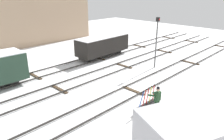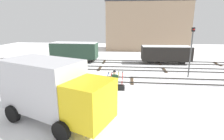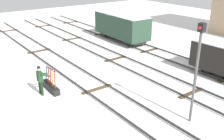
{
  "view_description": "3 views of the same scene",
  "coord_description": "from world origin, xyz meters",
  "px_view_note": "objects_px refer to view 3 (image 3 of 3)",
  "views": [
    {
      "loc": [
        -11.03,
        -8.61,
        6.8
      ],
      "look_at": [
        0.02,
        2.12,
        1.03
      ],
      "focal_mm": 34.83,
      "sensor_mm": 36.0,
      "label": 1
    },
    {
      "loc": [
        -0.34,
        -14.79,
        4.87
      ],
      "look_at": [
        -1.77,
        0.14,
        0.93
      ],
      "focal_mm": 28.45,
      "sensor_mm": 36.0,
      "label": 2
    },
    {
      "loc": [
        11.37,
        -7.2,
        6.68
      ],
      "look_at": [
        0.07,
        1.03,
        1.0
      ],
      "focal_mm": 41.68,
      "sensor_mm": 36.0,
      "label": 3
    }
  ],
  "objects_px": {
    "rail_worker": "(40,79)",
    "signal_post": "(197,66)",
    "switch_lever_frame": "(51,86)",
    "freight_car_far_end": "(121,26)"
  },
  "relations": [
    {
      "from": "rail_worker",
      "to": "freight_car_far_end",
      "type": "bearing_deg",
      "value": 121.35
    },
    {
      "from": "rail_worker",
      "to": "signal_post",
      "type": "relative_size",
      "value": 0.37
    },
    {
      "from": "switch_lever_frame",
      "to": "signal_post",
      "type": "bearing_deg",
      "value": 30.81
    },
    {
      "from": "signal_post",
      "to": "freight_car_far_end",
      "type": "xyz_separation_m",
      "value": [
        -12.62,
        5.85,
        -1.3
      ]
    },
    {
      "from": "switch_lever_frame",
      "to": "signal_post",
      "type": "distance_m",
      "value": 8.13
    },
    {
      "from": "switch_lever_frame",
      "to": "freight_car_far_end",
      "type": "xyz_separation_m",
      "value": [
        -5.9,
        9.71,
        1.18
      ]
    },
    {
      "from": "rail_worker",
      "to": "freight_car_far_end",
      "type": "relative_size",
      "value": 0.28
    },
    {
      "from": "rail_worker",
      "to": "freight_car_far_end",
      "type": "distance_m",
      "value": 11.97
    },
    {
      "from": "rail_worker",
      "to": "signal_post",
      "type": "bearing_deg",
      "value": 35.17
    },
    {
      "from": "signal_post",
      "to": "switch_lever_frame",
      "type": "bearing_deg",
      "value": -150.07
    }
  ]
}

